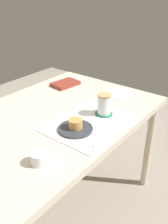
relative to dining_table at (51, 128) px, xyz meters
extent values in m
cube|color=#9E9384|center=(0.00, 0.00, -0.64)|extent=(4.40, 4.40, 0.02)
cylinder|color=beige|center=(0.57, -0.36, -0.30)|extent=(0.05, 0.05, 0.67)
cylinder|color=beige|center=(0.57, 0.36, -0.30)|extent=(0.05, 0.05, 0.67)
cube|color=beige|center=(0.00, 0.00, 0.05)|extent=(1.26, 0.82, 0.04)
cylinder|color=#D1B27F|center=(0.18, 0.50, -0.43)|extent=(0.04, 0.04, 0.41)
cube|color=white|center=(0.08, -0.21, 0.07)|extent=(0.45, 0.35, 0.00)
cylinder|color=#333842|center=(-0.03, -0.20, 0.08)|extent=(0.17, 0.17, 0.01)
cylinder|color=tan|center=(-0.03, -0.20, 0.11)|extent=(0.07, 0.07, 0.05)
cylinder|color=#196B4C|center=(0.19, -0.22, 0.08)|extent=(0.10, 0.10, 0.00)
cylinder|color=white|center=(0.19, -0.22, 0.13)|extent=(0.07, 0.07, 0.10)
cylinder|color=tan|center=(0.19, -0.22, 0.19)|extent=(0.07, 0.07, 0.01)
torus|color=white|center=(0.23, -0.22, 0.13)|extent=(0.06, 0.01, 0.06)
cylinder|color=silver|center=(-0.03, -0.35, 0.08)|extent=(0.13, 0.01, 0.01)
cube|color=white|center=(0.47, -0.14, 0.07)|extent=(0.15, 0.15, 0.00)
cylinder|color=white|center=(-0.31, -0.24, 0.10)|extent=(0.07, 0.07, 0.05)
cube|color=maroon|center=(0.39, 0.23, 0.08)|extent=(0.20, 0.15, 0.02)
camera|label=1|loc=(-0.82, -0.87, 0.72)|focal=40.00mm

